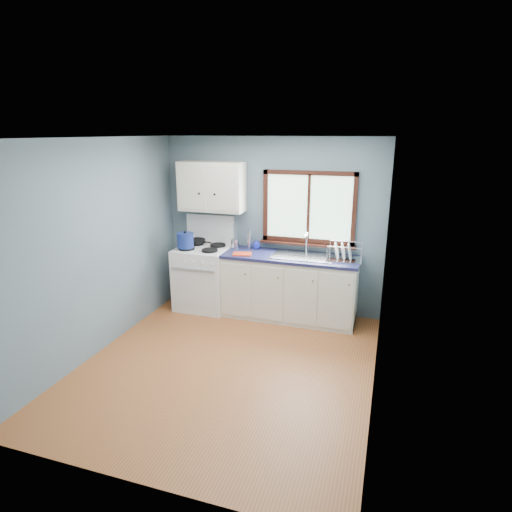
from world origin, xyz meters
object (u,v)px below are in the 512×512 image
(gas_range, at_px, (204,276))
(dish_rack, at_px, (344,255))
(stockpot, at_px, (185,240))
(utensil_crock, at_px, (235,243))
(sink, at_px, (303,261))
(thermos, at_px, (249,240))
(base_cabinets, at_px, (289,290))
(skillet, at_px, (197,241))

(gas_range, bearing_deg, dish_rack, 0.82)
(stockpot, xyz_separation_m, utensil_crock, (0.64, 0.32, -0.07))
(sink, relative_size, thermos, 3.09)
(base_cabinets, height_order, utensil_crock, utensil_crock)
(utensil_crock, relative_size, thermos, 1.30)
(sink, height_order, dish_rack, sink)
(stockpot, bearing_deg, skillet, 83.96)
(gas_range, distance_m, skillet, 0.54)
(utensil_crock, bearing_deg, stockpot, -153.03)
(sink, xyz_separation_m, utensil_crock, (-1.04, 0.14, 0.13))
(base_cabinets, bearing_deg, dish_rack, 0.83)
(utensil_crock, distance_m, dish_rack, 1.59)
(utensil_crock, bearing_deg, skillet, -178.56)
(sink, bearing_deg, utensil_crock, 172.48)
(base_cabinets, bearing_deg, thermos, 165.33)
(skillet, xyz_separation_m, stockpot, (-0.03, -0.31, 0.08))
(utensil_crock, xyz_separation_m, thermos, (0.21, 0.03, 0.06))
(gas_range, xyz_separation_m, thermos, (0.65, 0.19, 0.56))
(gas_range, bearing_deg, skillet, 138.28)
(thermos, relative_size, dish_rack, 0.59)
(base_cabinets, bearing_deg, utensil_crock, 170.96)
(sink, relative_size, stockpot, 2.76)
(base_cabinets, xyz_separation_m, sink, (0.18, -0.00, 0.45))
(gas_range, height_order, dish_rack, gas_range)
(gas_range, distance_m, base_cabinets, 1.31)
(stockpot, xyz_separation_m, thermos, (0.84, 0.36, -0.01))
(thermos, distance_m, dish_rack, 1.39)
(gas_range, relative_size, base_cabinets, 0.74)
(gas_range, bearing_deg, thermos, 16.19)
(stockpot, height_order, dish_rack, stockpot)
(base_cabinets, distance_m, dish_rack, 0.92)
(gas_range, relative_size, dish_rack, 2.96)
(gas_range, height_order, base_cabinets, gas_range)
(skillet, relative_size, utensil_crock, 1.12)
(base_cabinets, bearing_deg, skillet, 175.24)
(sink, relative_size, utensil_crock, 2.37)
(thermos, bearing_deg, utensil_crock, -170.70)
(gas_range, xyz_separation_m, sink, (1.49, 0.02, 0.37))
(gas_range, bearing_deg, sink, 0.71)
(base_cabinets, xyz_separation_m, stockpot, (-1.50, -0.19, 0.66))
(gas_range, xyz_separation_m, base_cabinets, (1.31, 0.02, -0.08))
(gas_range, relative_size, skillet, 3.43)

